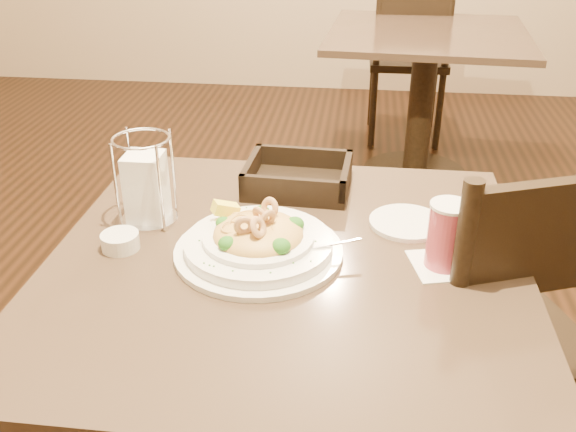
# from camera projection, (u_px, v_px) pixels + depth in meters

# --- Properties ---
(main_table) EXTENTS (0.90, 0.90, 0.73)m
(main_table) POSITION_uv_depth(u_px,v_px,m) (287.00, 353.00, 1.32)
(main_table) COLOR black
(main_table) RESTS_ON ground
(background_table) EXTENTS (0.96, 0.96, 0.73)m
(background_table) POSITION_uv_depth(u_px,v_px,m) (423.00, 80.00, 3.05)
(background_table) COLOR black
(background_table) RESTS_ON ground
(dining_chair_near) EXTENTS (0.54, 0.54, 0.93)m
(dining_chair_near) POSITION_uv_depth(u_px,v_px,m) (493.00, 327.00, 1.40)
(dining_chair_near) COLOR black
(dining_chair_near) RESTS_ON ground
(dining_chair_far) EXTENTS (0.43, 0.43, 0.93)m
(dining_chair_far) POSITION_uv_depth(u_px,v_px,m) (409.00, 54.00, 3.51)
(dining_chair_far) COLOR black
(dining_chair_far) RESTS_ON ground
(pasta_bowl) EXTENTS (0.35, 0.32, 0.10)m
(pasta_bowl) POSITION_uv_depth(u_px,v_px,m) (258.00, 241.00, 1.21)
(pasta_bowl) COLOR white
(pasta_bowl) RESTS_ON main_table
(drink_glass) EXTENTS (0.14, 0.14, 0.13)m
(drink_glass) POSITION_uv_depth(u_px,v_px,m) (447.00, 236.00, 1.16)
(drink_glass) COLOR white
(drink_glass) RESTS_ON main_table
(bread_basket) EXTENTS (0.24, 0.20, 0.06)m
(bread_basket) POSITION_uv_depth(u_px,v_px,m) (298.00, 179.00, 1.47)
(bread_basket) COLOR black
(bread_basket) RESTS_ON main_table
(napkin_caddy) EXTENTS (0.12, 0.12, 0.19)m
(napkin_caddy) POSITION_uv_depth(u_px,v_px,m) (146.00, 185.00, 1.31)
(napkin_caddy) COLOR silver
(napkin_caddy) RESTS_ON main_table
(side_plate) EXTENTS (0.19, 0.19, 0.01)m
(side_plate) POSITION_uv_depth(u_px,v_px,m) (407.00, 223.00, 1.32)
(side_plate) COLOR white
(side_plate) RESTS_ON main_table
(butter_ramekin) EXTENTS (0.08, 0.08, 0.03)m
(butter_ramekin) POSITION_uv_depth(u_px,v_px,m) (120.00, 241.00, 1.23)
(butter_ramekin) COLOR white
(butter_ramekin) RESTS_ON main_table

